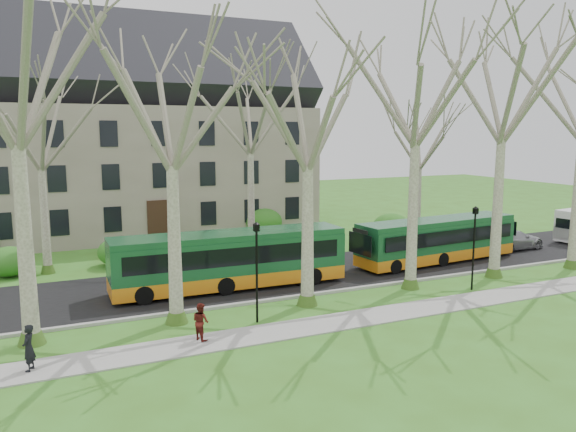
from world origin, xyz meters
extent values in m
plane|color=#396A1E|center=(0.00, 0.00, 0.00)|extent=(120.00, 120.00, 0.00)
cube|color=gray|center=(0.00, -2.50, 0.03)|extent=(70.00, 2.00, 0.06)
cube|color=black|center=(0.00, 5.50, 0.03)|extent=(80.00, 8.00, 0.06)
cube|color=#A5A39E|center=(0.00, 1.50, 0.07)|extent=(80.00, 0.25, 0.14)
cube|color=gray|center=(-6.00, 24.00, 5.00)|extent=(26.00, 12.00, 10.00)
cylinder|color=black|center=(-6.00, -1.00, 2.00)|extent=(0.10, 0.10, 4.00)
cube|color=black|center=(-6.00, -1.00, 4.15)|extent=(0.22, 0.22, 0.30)
cylinder|color=black|center=(6.00, -1.00, 2.00)|extent=(0.10, 0.10, 4.00)
cube|color=black|center=(6.00, -1.00, 4.15)|extent=(0.22, 0.22, 0.30)
ellipsoid|color=#1A5A19|center=(-16.00, 12.00, 1.00)|extent=(2.60, 2.60, 2.00)
ellipsoid|color=#1A5A19|center=(-10.00, 12.00, 1.00)|extent=(2.60, 2.60, 2.00)
ellipsoid|color=#1A5A19|center=(4.00, 12.00, 1.00)|extent=(2.60, 2.60, 2.00)
ellipsoid|color=#1A5A19|center=(10.00, 12.00, 1.00)|extent=(2.60, 2.60, 2.00)
ellipsoid|color=#1A5A19|center=(2.00, 18.00, 1.00)|extent=(2.60, 2.60, 2.00)
imported|color=#A9AAAE|center=(15.55, 5.44, 0.75)|extent=(4.89, 2.27, 1.38)
imported|color=black|center=(-14.97, -2.50, 0.87)|extent=(0.58, 0.70, 1.63)
imported|color=#551713|center=(-8.82, -2.15, 0.81)|extent=(0.79, 0.88, 1.49)
camera|label=1|loc=(-14.47, -22.79, 8.22)|focal=35.00mm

